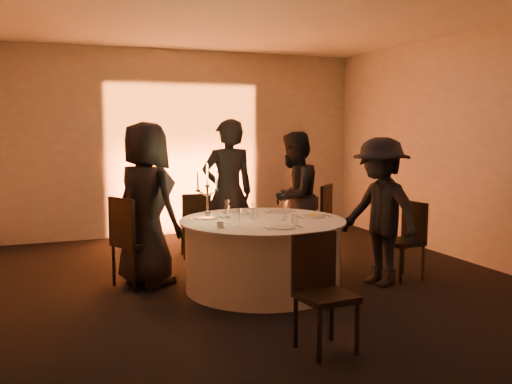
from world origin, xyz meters
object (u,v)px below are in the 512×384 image
object	(u,v)px
chair_right	(407,236)
guest_left	(146,204)
banquet_table	(263,254)
chair_left	(131,236)
candelabra	(207,200)
chair_back_left	(196,222)
guest_back_right	(294,197)
chair_back_right	(318,216)
guest_back_left	(228,193)
coffee_cup	(220,225)
chair_front	(321,285)
guest_right	(380,212)

from	to	relation	value
chair_right	guest_left	world-z (taller)	guest_left
banquet_table	chair_right	xyz separation A→B (m)	(1.75, -0.19, 0.12)
banquet_table	chair_right	world-z (taller)	chair_right
chair_left	chair_right	world-z (taller)	chair_left
chair_right	candelabra	distance (m)	2.39
chair_back_left	guest_back_right	distance (m)	1.38
chair_back_right	guest_back_right	xyz separation A→B (m)	(-0.45, -0.17, 0.30)
guest_back_left	candelabra	world-z (taller)	guest_back_left
banquet_table	coffee_cup	bearing A→B (deg)	-151.81
banquet_table	coffee_cup	xyz separation A→B (m)	(-0.58, -0.31, 0.42)
banquet_table	chair_front	bearing A→B (deg)	-96.29
coffee_cup	candelabra	distance (m)	0.58
chair_back_left	candelabra	distance (m)	1.57
chair_right	chair_front	size ratio (longest dim) A/B	0.97
chair_right	guest_right	world-z (taller)	guest_right
chair_back_right	guest_left	distance (m)	2.52
guest_left	candelabra	world-z (taller)	guest_left
guest_left	coffee_cup	size ratio (longest dim) A/B	16.64
chair_back_right	coffee_cup	bearing A→B (deg)	-6.25
banquet_table	chair_front	world-z (taller)	chair_front
chair_back_left	chair_right	xyz separation A→B (m)	(2.03, -1.91, 0.01)
candelabra	guest_back_left	bearing A→B (deg)	59.73
chair_back_left	chair_back_right	bearing A→B (deg)	170.21
chair_right	chair_front	world-z (taller)	chair_front
chair_left	chair_back_right	distance (m)	2.69
guest_back_left	coffee_cup	world-z (taller)	guest_back_left
chair_left	chair_back_left	world-z (taller)	chair_left
banquet_table	chair_back_right	size ratio (longest dim) A/B	1.82
chair_back_right	chair_right	bearing A→B (deg)	63.33
guest_back_right	coffee_cup	distance (m)	1.95
banquet_table	candelabra	distance (m)	0.85
chair_right	coffee_cup	distance (m)	2.35
coffee_cup	candelabra	size ratio (longest dim) A/B	0.18
chair_right	coffee_cup	bearing A→B (deg)	-94.06
chair_left	guest_back_left	bearing A→B (deg)	-92.82
guest_back_left	banquet_table	bearing A→B (deg)	90.31
guest_back_right	chair_front	bearing A→B (deg)	29.54
chair_back_left	coffee_cup	xyz separation A→B (m)	(-0.30, -2.03, 0.31)
chair_front	guest_left	world-z (taller)	guest_left
guest_left	coffee_cup	distance (m)	1.11
banquet_table	chair_right	size ratio (longest dim) A/B	2.00
guest_left	guest_right	xyz separation A→B (m)	(2.43, -0.94, -0.09)
chair_left	chair_back_right	size ratio (longest dim) A/B	1.02
guest_back_right	banquet_table	bearing A→B (deg)	10.44
chair_left	banquet_table	bearing A→B (deg)	-140.66
guest_back_left	guest_right	size ratio (longest dim) A/B	1.13
guest_back_left	chair_back_left	bearing A→B (deg)	-62.04
chair_back_right	banquet_table	bearing A→B (deg)	-2.36
chair_left	chair_back_right	xyz separation A→B (m)	(2.62, 0.59, -0.01)
chair_back_left	chair_right	distance (m)	2.79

